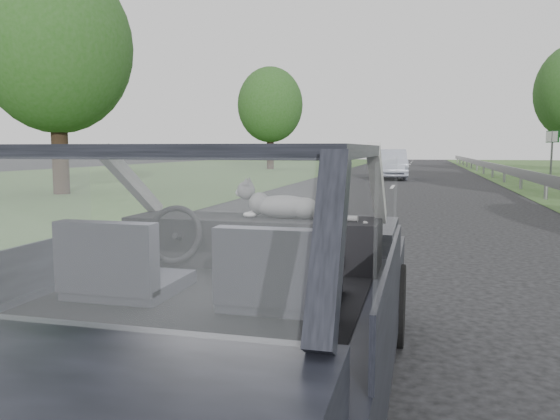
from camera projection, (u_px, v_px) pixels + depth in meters
The scene contains 11 objects.
ground at pixel (219, 415), 2.94m from camera, with size 140.00×140.00×0.00m, color #393A3E.
subject_car at pixel (218, 284), 2.86m from camera, with size 1.80×4.00×1.45m, color black.
dashboard at pixel (253, 241), 3.45m from camera, with size 1.58×0.45×0.30m, color black.
driver_seat at pixel (119, 262), 2.66m from camera, with size 0.50×0.72×0.42m, color black.
passenger_seat at pixel (277, 271), 2.46m from camera, with size 0.50×0.72×0.42m, color black.
steering_wheel at pixel (174, 234), 3.26m from camera, with size 0.36×0.36×0.04m, color black.
cat at pixel (284, 205), 3.37m from camera, with size 0.55×0.17×0.25m, color gray.
other_car at pixel (390, 164), 25.73m from camera, with size 1.67×4.24×1.39m, color #B1B8CC.
highway_sign at pixel (552, 155), 24.63m from camera, with size 0.09×0.89×2.23m, color #0C4D17.
tree_5 at pixel (57, 81), 16.72m from camera, with size 4.61×4.61×6.99m, color #204C16, non-canonical shape.
tree_6 at pixel (270, 120), 37.48m from camera, with size 4.47×4.47×6.78m, color #204C16, non-canonical shape.
Camera 1 is at (1.02, -2.63, 1.43)m, focal length 35.00 mm.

